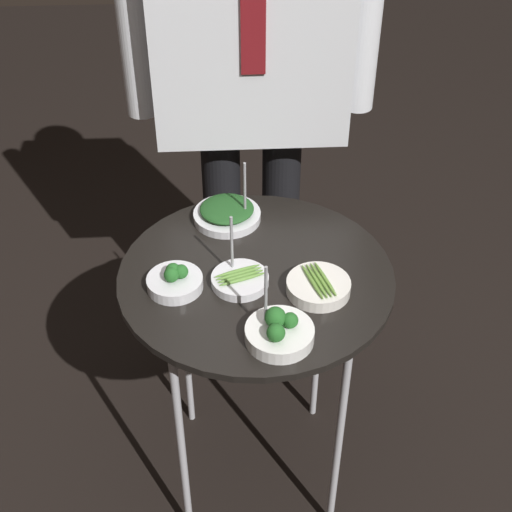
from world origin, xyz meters
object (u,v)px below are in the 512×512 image
(bowl_asparagus_mid_left, at_px, (318,286))
(bowl_broccoli_near_rim, at_px, (279,331))
(bowl_asparagus_center, at_px, (240,279))
(serving_cart, at_px, (256,292))
(waiter_figure, at_px, (251,40))
(bowl_broccoli_mid_right, at_px, (175,281))
(bowl_spinach_back_left, at_px, (227,213))

(bowl_asparagus_mid_left, distance_m, bowl_broccoli_near_rim, 0.18)
(bowl_asparagus_mid_left, bearing_deg, bowl_asparagus_center, 167.69)
(serving_cart, bearing_deg, waiter_figure, 88.32)
(bowl_asparagus_center, distance_m, waiter_figure, 0.62)
(bowl_asparagus_mid_left, bearing_deg, bowl_broccoli_mid_right, 174.13)
(bowl_spinach_back_left, height_order, waiter_figure, waiter_figure)
(serving_cart, xyz_separation_m, waiter_figure, (0.01, 0.47, 0.43))
(bowl_broccoli_near_rim, bearing_deg, bowl_asparagus_center, 111.98)
(bowl_asparagus_center, relative_size, bowl_broccoli_mid_right, 1.27)
(bowl_spinach_back_left, relative_size, bowl_broccoli_mid_right, 1.36)
(serving_cart, xyz_separation_m, bowl_broccoli_mid_right, (-0.19, -0.04, 0.08))
(serving_cart, bearing_deg, bowl_asparagus_center, -137.37)
(serving_cart, height_order, waiter_figure, waiter_figure)
(bowl_asparagus_mid_left, bearing_deg, waiter_figure, 102.60)
(serving_cart, relative_size, bowl_broccoli_mid_right, 5.95)
(bowl_spinach_back_left, bearing_deg, bowl_broccoli_mid_right, -115.86)
(serving_cart, height_order, bowl_broccoli_near_rim, bowl_broccoli_near_rim)
(bowl_broccoli_near_rim, bearing_deg, bowl_broccoli_mid_right, 141.01)
(serving_cart, relative_size, bowl_spinach_back_left, 4.37)
(bowl_spinach_back_left, distance_m, bowl_broccoli_mid_right, 0.29)
(bowl_asparagus_mid_left, height_order, bowl_spinach_back_left, bowl_spinach_back_left)
(bowl_broccoli_near_rim, xyz_separation_m, waiter_figure, (-0.02, 0.69, 0.35))
(serving_cart, xyz_separation_m, bowl_spinach_back_left, (-0.06, 0.22, 0.08))
(serving_cart, xyz_separation_m, bowl_asparagus_center, (-0.04, -0.04, 0.07))
(bowl_spinach_back_left, bearing_deg, bowl_broccoli_near_rim, -77.54)
(bowl_broccoli_near_rim, height_order, waiter_figure, waiter_figure)
(bowl_broccoli_mid_right, xyz_separation_m, waiter_figure, (0.20, 0.51, 0.35))
(serving_cart, distance_m, bowl_spinach_back_left, 0.24)
(bowl_asparagus_mid_left, bearing_deg, serving_cart, 151.42)
(waiter_figure, bearing_deg, bowl_spinach_back_left, -106.31)
(serving_cart, distance_m, bowl_broccoli_near_rim, 0.24)
(bowl_asparagus_mid_left, height_order, bowl_broccoli_near_rim, bowl_broccoli_near_rim)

